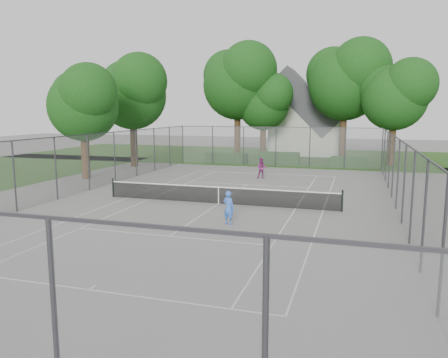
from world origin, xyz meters
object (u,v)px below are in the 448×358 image
(house, at_px, (307,120))
(girl_player, at_px, (229,207))
(tennis_net, at_px, (219,195))
(woman_player, at_px, (262,168))

(house, bearing_deg, girl_player, -89.47)
(tennis_net, relative_size, house, 1.32)
(house, distance_m, girl_player, 32.86)
(tennis_net, xyz_separation_m, girl_player, (1.70, -3.88, 0.23))
(tennis_net, distance_m, house, 29.06)
(tennis_net, xyz_separation_m, woman_player, (0.33, 9.47, 0.25))
(house, height_order, girl_player, house)
(girl_player, xyz_separation_m, woman_player, (-1.37, 13.35, 0.01))
(tennis_net, bearing_deg, woman_player, 88.03)
(tennis_net, bearing_deg, house, 87.22)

